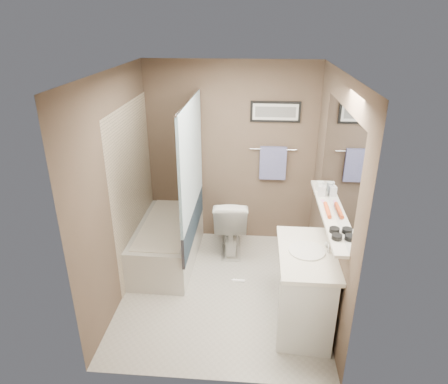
# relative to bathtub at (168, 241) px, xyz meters

# --- Properties ---
(ground) EXTENTS (2.50, 2.50, 0.00)m
(ground) POSITION_rel_bathtub_xyz_m (0.75, -0.59, -0.25)
(ground) COLOR beige
(ground) RESTS_ON ground
(ceiling) EXTENTS (2.20, 2.50, 0.04)m
(ceiling) POSITION_rel_bathtub_xyz_m (0.75, -0.59, 2.13)
(ceiling) COLOR white
(ceiling) RESTS_ON wall_back
(wall_back) EXTENTS (2.20, 0.04, 2.40)m
(wall_back) POSITION_rel_bathtub_xyz_m (0.75, 0.64, 0.95)
(wall_back) COLOR brown
(wall_back) RESTS_ON ground
(wall_front) EXTENTS (2.20, 0.04, 2.40)m
(wall_front) POSITION_rel_bathtub_xyz_m (0.75, -1.82, 0.95)
(wall_front) COLOR brown
(wall_front) RESTS_ON ground
(wall_left) EXTENTS (0.04, 2.50, 2.40)m
(wall_left) POSITION_rel_bathtub_xyz_m (-0.33, -0.59, 0.95)
(wall_left) COLOR brown
(wall_left) RESTS_ON ground
(wall_right) EXTENTS (0.04, 2.50, 2.40)m
(wall_right) POSITION_rel_bathtub_xyz_m (1.83, -0.59, 0.95)
(wall_right) COLOR brown
(wall_right) RESTS_ON ground
(tile_surround) EXTENTS (0.02, 1.55, 2.00)m
(tile_surround) POSITION_rel_bathtub_xyz_m (-0.34, -0.09, 0.75)
(tile_surround) COLOR #BFAB90
(tile_surround) RESTS_ON wall_left
(curtain_rod) EXTENTS (0.02, 1.55, 0.02)m
(curtain_rod) POSITION_rel_bathtub_xyz_m (0.35, -0.09, 1.80)
(curtain_rod) COLOR silver
(curtain_rod) RESTS_ON wall_left
(curtain_upper) EXTENTS (0.03, 1.45, 1.28)m
(curtain_upper) POSITION_rel_bathtub_xyz_m (0.35, -0.09, 1.15)
(curtain_upper) COLOR white
(curtain_upper) RESTS_ON curtain_rod
(curtain_lower) EXTENTS (0.03, 1.45, 0.36)m
(curtain_lower) POSITION_rel_bathtub_xyz_m (0.35, -0.09, 0.33)
(curtain_lower) COLOR #253545
(curtain_lower) RESTS_ON curtain_rod
(mirror) EXTENTS (0.02, 1.60, 1.00)m
(mirror) POSITION_rel_bathtub_xyz_m (1.84, -0.74, 1.37)
(mirror) COLOR silver
(mirror) RESTS_ON wall_right
(shelf) EXTENTS (0.12, 1.60, 0.03)m
(shelf) POSITION_rel_bathtub_xyz_m (1.79, -0.74, 0.85)
(shelf) COLOR silver
(shelf) RESTS_ON wall_right
(towel_bar) EXTENTS (0.60, 0.02, 0.02)m
(towel_bar) POSITION_rel_bathtub_xyz_m (1.30, 0.62, 1.05)
(towel_bar) COLOR silver
(towel_bar) RESTS_ON wall_back
(towel) EXTENTS (0.34, 0.05, 0.44)m
(towel) POSITION_rel_bathtub_xyz_m (1.30, 0.60, 0.87)
(towel) COLOR #959AD9
(towel) RESTS_ON towel_bar
(art_frame) EXTENTS (0.62, 0.02, 0.26)m
(art_frame) POSITION_rel_bathtub_xyz_m (1.30, 0.64, 1.53)
(art_frame) COLOR black
(art_frame) RESTS_ON wall_back
(art_mat) EXTENTS (0.56, 0.00, 0.20)m
(art_mat) POSITION_rel_bathtub_xyz_m (1.30, 0.62, 1.53)
(art_mat) COLOR white
(art_mat) RESTS_ON art_frame
(art_image) EXTENTS (0.50, 0.00, 0.13)m
(art_image) POSITION_rel_bathtub_xyz_m (1.30, 0.62, 1.53)
(art_image) COLOR #595959
(art_image) RESTS_ON art_mat
(door) EXTENTS (0.80, 0.02, 2.00)m
(door) POSITION_rel_bathtub_xyz_m (1.30, -1.84, 0.75)
(door) COLOR silver
(door) RESTS_ON wall_front
(door_handle) EXTENTS (0.10, 0.02, 0.02)m
(door_handle) POSITION_rel_bathtub_xyz_m (0.97, -1.78, 0.75)
(door_handle) COLOR silver
(door_handle) RESTS_ON door
(bathtub) EXTENTS (0.73, 1.51, 0.50)m
(bathtub) POSITION_rel_bathtub_xyz_m (0.00, 0.00, 0.00)
(bathtub) COLOR silver
(bathtub) RESTS_ON ground
(tub_rim) EXTENTS (0.56, 1.36, 0.02)m
(tub_rim) POSITION_rel_bathtub_xyz_m (-0.00, 0.00, 0.25)
(tub_rim) COLOR white
(tub_rim) RESTS_ON bathtub
(toilet) EXTENTS (0.46, 0.77, 0.76)m
(toilet) POSITION_rel_bathtub_xyz_m (0.78, 0.28, 0.13)
(toilet) COLOR white
(toilet) RESTS_ON ground
(vanity) EXTENTS (0.57, 0.94, 0.80)m
(vanity) POSITION_rel_bathtub_xyz_m (1.60, -1.06, 0.15)
(vanity) COLOR white
(vanity) RESTS_ON ground
(countertop) EXTENTS (0.54, 0.96, 0.04)m
(countertop) POSITION_rel_bathtub_xyz_m (1.59, -1.06, 0.57)
(countertop) COLOR white
(countertop) RESTS_ON vanity
(sink_basin) EXTENTS (0.34, 0.34, 0.01)m
(sink_basin) POSITION_rel_bathtub_xyz_m (1.58, -1.06, 0.60)
(sink_basin) COLOR white
(sink_basin) RESTS_ON countertop
(faucet_spout) EXTENTS (0.02, 0.02, 0.10)m
(faucet_spout) POSITION_rel_bathtub_xyz_m (1.78, -1.06, 0.64)
(faucet_spout) COLOR silver
(faucet_spout) RESTS_ON countertop
(faucet_knob) EXTENTS (0.05, 0.05, 0.05)m
(faucet_knob) POSITION_rel_bathtub_xyz_m (1.78, -0.96, 0.62)
(faucet_knob) COLOR white
(faucet_knob) RESTS_ON countertop
(candle_bowl_near) EXTENTS (0.09, 0.09, 0.04)m
(candle_bowl_near) POSITION_rel_bathtub_xyz_m (1.79, -1.28, 0.89)
(candle_bowl_near) COLOR black
(candle_bowl_near) RESTS_ON shelf
(candle_bowl_far) EXTENTS (0.09, 0.09, 0.04)m
(candle_bowl_far) POSITION_rel_bathtub_xyz_m (1.79, -1.16, 0.89)
(candle_bowl_far) COLOR black
(candle_bowl_far) RESTS_ON shelf
(hair_brush_front) EXTENTS (0.05, 0.22, 0.04)m
(hair_brush_front) POSITION_rel_bathtub_xyz_m (1.79, -0.81, 0.89)
(hair_brush_front) COLOR #D44B1E
(hair_brush_front) RESTS_ON shelf
(hair_brush_back) EXTENTS (0.04, 0.22, 0.04)m
(hair_brush_back) POSITION_rel_bathtub_xyz_m (1.79, -0.72, 0.89)
(hair_brush_back) COLOR #E75020
(hair_brush_back) RESTS_ON shelf
(pink_comb) EXTENTS (0.05, 0.16, 0.01)m
(pink_comb) POSITION_rel_bathtub_xyz_m (1.79, -0.57, 0.87)
(pink_comb) COLOR #F897CA
(pink_comb) RESTS_ON shelf
(glass_jar) EXTENTS (0.08, 0.08, 0.10)m
(glass_jar) POSITION_rel_bathtub_xyz_m (1.79, -0.24, 0.92)
(glass_jar) COLOR white
(glass_jar) RESTS_ON shelf
(soap_bottle) EXTENTS (0.08, 0.08, 0.16)m
(soap_bottle) POSITION_rel_bathtub_xyz_m (1.79, -0.37, 0.95)
(soap_bottle) COLOR #999999
(soap_bottle) RESTS_ON shelf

